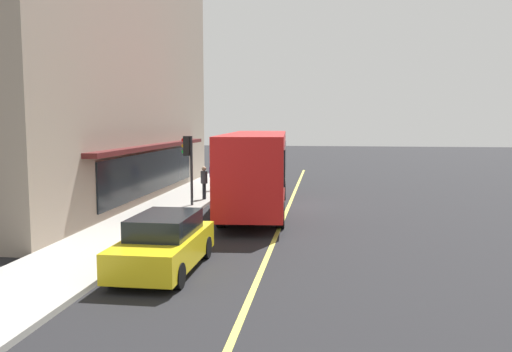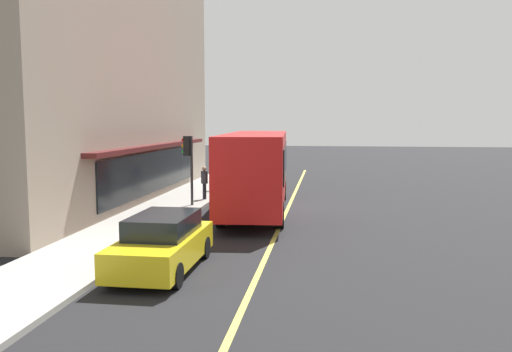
# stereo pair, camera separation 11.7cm
# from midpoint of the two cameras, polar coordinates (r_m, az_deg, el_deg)

# --- Properties ---
(ground) EXTENTS (120.00, 120.00, 0.00)m
(ground) POSITION_cam_midpoint_polar(r_m,az_deg,el_deg) (25.03, 3.82, -3.22)
(ground) COLOR black
(sidewalk) EXTENTS (80.00, 3.03, 0.15)m
(sidewalk) POSITION_cam_midpoint_polar(r_m,az_deg,el_deg) (25.94, -8.10, -2.77)
(sidewalk) COLOR #9E9B93
(sidewalk) RESTS_ON ground
(lane_centre_stripe) EXTENTS (36.00, 0.16, 0.01)m
(lane_centre_stripe) POSITION_cam_midpoint_polar(r_m,az_deg,el_deg) (25.03, 3.82, -3.21)
(lane_centre_stripe) COLOR #D8D14C
(lane_centre_stripe) RESTS_ON ground
(storefront_building) EXTENTS (22.31, 10.53, 12.94)m
(storefront_building) POSITION_cam_midpoint_polar(r_m,az_deg,el_deg) (28.61, -20.83, 10.55)
(storefront_building) COLOR gray
(storefront_building) RESTS_ON ground
(bus) EXTENTS (11.27, 3.25, 3.50)m
(bus) POSITION_cam_midpoint_polar(r_m,az_deg,el_deg) (23.01, 0.20, 0.96)
(bus) COLOR red
(bus) RESTS_ON ground
(traffic_light) EXTENTS (0.30, 0.52, 3.20)m
(traffic_light) POSITION_cam_midpoint_polar(r_m,az_deg,el_deg) (24.06, -7.34, 2.45)
(traffic_light) COLOR #2D2D33
(traffic_light) RESTS_ON sidewalk
(car_yellow) EXTENTS (4.32, 1.89, 1.52)m
(car_yellow) POSITION_cam_midpoint_polar(r_m,az_deg,el_deg) (14.32, -10.03, -7.31)
(car_yellow) COLOR yellow
(car_yellow) RESTS_ON ground
(pedestrian_mid_block) EXTENTS (0.34, 0.34, 1.64)m
(pedestrian_mid_block) POSITION_cam_midpoint_polar(r_m,az_deg,el_deg) (25.88, -5.58, -0.40)
(pedestrian_mid_block) COLOR black
(pedestrian_mid_block) RESTS_ON sidewalk
(pedestrian_near_storefront) EXTENTS (0.34, 0.34, 1.55)m
(pedestrian_near_storefront) POSITION_cam_midpoint_polar(r_m,az_deg,el_deg) (29.09, -4.66, 0.20)
(pedestrian_near_storefront) COLOR black
(pedestrian_near_storefront) RESTS_ON sidewalk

